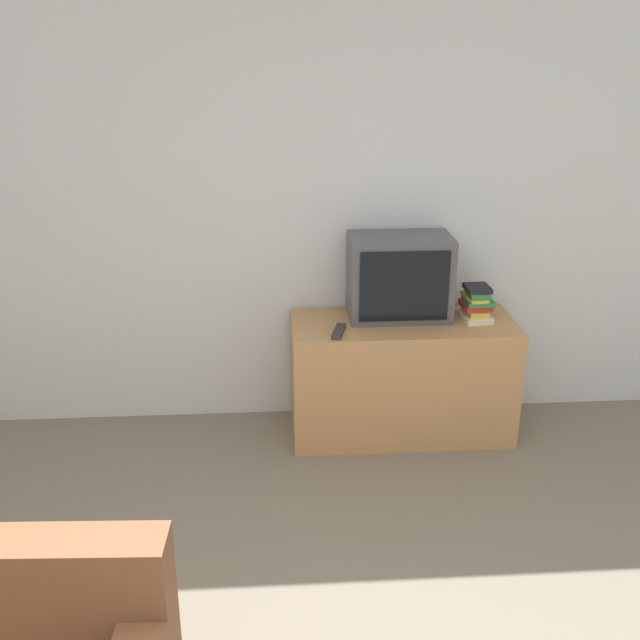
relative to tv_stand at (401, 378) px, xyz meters
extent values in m
cube|color=silver|center=(-0.69, 0.31, 0.95)|extent=(9.00, 0.06, 2.60)
cube|color=tan|center=(0.00, 0.00, 0.00)|extent=(1.26, 0.52, 0.69)
cube|color=#4C4C51|center=(-0.02, 0.10, 0.58)|extent=(0.57, 0.33, 0.47)
cube|color=black|center=(-0.02, -0.08, 0.58)|extent=(0.49, 0.01, 0.39)
cube|color=silver|center=(0.41, 0.02, 0.36)|extent=(0.18, 0.22, 0.03)
cube|color=gold|center=(0.41, 0.02, 0.39)|extent=(0.12, 0.19, 0.03)
cube|color=#B72D28|center=(0.41, 0.03, 0.43)|extent=(0.16, 0.18, 0.03)
cube|color=#2D753D|center=(0.42, 0.01, 0.46)|extent=(0.15, 0.17, 0.03)
cube|color=gold|center=(0.40, 0.02, 0.48)|extent=(0.12, 0.21, 0.02)
cube|color=#2D753D|center=(0.42, 0.03, 0.50)|extent=(0.12, 0.20, 0.03)
cube|color=black|center=(0.41, 0.01, 0.53)|extent=(0.14, 0.16, 0.03)
cube|color=#2D2D2D|center=(-0.38, -0.14, 0.36)|extent=(0.10, 0.20, 0.02)
camera|label=1|loc=(-0.73, -3.87, 1.88)|focal=42.00mm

